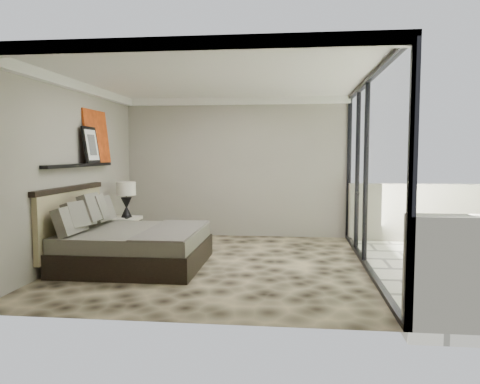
# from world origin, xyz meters

# --- Properties ---
(floor) EXTENTS (5.00, 5.00, 0.00)m
(floor) POSITION_xyz_m (0.00, 0.00, 0.00)
(floor) COLOR black
(floor) RESTS_ON ground
(ceiling) EXTENTS (4.50, 5.00, 0.02)m
(ceiling) POSITION_xyz_m (0.00, 0.00, 2.79)
(ceiling) COLOR silver
(ceiling) RESTS_ON back_wall
(back_wall) EXTENTS (4.50, 0.02, 2.80)m
(back_wall) POSITION_xyz_m (0.00, 2.49, 1.40)
(back_wall) COLOR gray
(back_wall) RESTS_ON floor
(left_wall) EXTENTS (0.02, 5.00, 2.80)m
(left_wall) POSITION_xyz_m (-2.24, 0.00, 1.40)
(left_wall) COLOR gray
(left_wall) RESTS_ON floor
(glass_wall) EXTENTS (0.08, 5.00, 2.80)m
(glass_wall) POSITION_xyz_m (2.25, 0.00, 1.40)
(glass_wall) COLOR white
(glass_wall) RESTS_ON floor
(terrace_slab) EXTENTS (3.00, 5.00, 0.12)m
(terrace_slab) POSITION_xyz_m (3.75, 0.00, -0.06)
(terrace_slab) COLOR silver
(terrace_slab) RESTS_ON ground
(picture_ledge) EXTENTS (0.12, 2.20, 0.05)m
(picture_ledge) POSITION_xyz_m (-2.18, 0.10, 1.50)
(picture_ledge) COLOR black
(picture_ledge) RESTS_ON left_wall
(bed) EXTENTS (2.06, 1.99, 1.14)m
(bed) POSITION_xyz_m (-1.29, -0.23, 0.34)
(bed) COLOR black
(bed) RESTS_ON floor
(nightstand) EXTENTS (0.76, 0.76, 0.57)m
(nightstand) POSITION_xyz_m (-1.94, 1.25, 0.29)
(nightstand) COLOR black
(nightstand) RESTS_ON floor
(table_lamp) EXTENTS (0.35, 0.35, 0.65)m
(table_lamp) POSITION_xyz_m (-1.88, 1.29, 0.93)
(table_lamp) COLOR black
(table_lamp) RESTS_ON nightstand
(abstract_canvas) EXTENTS (0.13, 0.90, 0.90)m
(abstract_canvas) POSITION_xyz_m (-2.19, 0.77, 1.97)
(abstract_canvas) COLOR #B9510F
(abstract_canvas) RESTS_ON picture_ledge
(framed_print) EXTENTS (0.11, 0.50, 0.60)m
(framed_print) POSITION_xyz_m (-2.14, 0.41, 1.82)
(framed_print) COLOR black
(framed_print) RESTS_ON picture_ledge
(ottoman) EXTENTS (0.64, 0.64, 0.55)m
(ottoman) POSITION_xyz_m (4.20, 1.40, 0.27)
(ottoman) COLOR silver
(ottoman) RESTS_ON terrace_slab
(lounger) EXTENTS (0.82, 1.64, 0.64)m
(lounger) POSITION_xyz_m (3.37, -0.08, 0.20)
(lounger) COLOR white
(lounger) RESTS_ON terrace_slab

